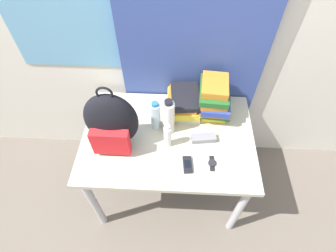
{
  "coord_description": "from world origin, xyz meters",
  "views": [
    {
      "loc": [
        0.05,
        -0.59,
        2.03
      ],
      "look_at": [
        0.0,
        0.36,
        0.81
      ],
      "focal_mm": 28.0,
      "sensor_mm": 36.0,
      "label": 1
    }
  ],
  "objects_px": {
    "cell_phone": "(187,165)",
    "sunglasses_case": "(204,138)",
    "book_stack_left": "(184,103)",
    "sports_bottle": "(169,117)",
    "wristwatch": "(212,163)",
    "book_stack_center": "(214,98)",
    "backpack": "(111,122)",
    "sunscreen_bottle": "(168,136)",
    "water_bottle": "(155,116)"
  },
  "relations": [
    {
      "from": "cell_phone",
      "to": "sunglasses_case",
      "type": "distance_m",
      "value": 0.21
    },
    {
      "from": "book_stack_left",
      "to": "sports_bottle",
      "type": "bearing_deg",
      "value": -118.39
    },
    {
      "from": "sports_bottle",
      "to": "wristwatch",
      "type": "bearing_deg",
      "value": -42.24
    },
    {
      "from": "book_stack_left",
      "to": "wristwatch",
      "type": "height_order",
      "value": "book_stack_left"
    },
    {
      "from": "book_stack_left",
      "to": "sports_bottle",
      "type": "relative_size",
      "value": 1.04
    },
    {
      "from": "wristwatch",
      "to": "book_stack_center",
      "type": "bearing_deg",
      "value": 87.18
    },
    {
      "from": "backpack",
      "to": "sports_bottle",
      "type": "distance_m",
      "value": 0.34
    },
    {
      "from": "book_stack_center",
      "to": "sunglasses_case",
      "type": "relative_size",
      "value": 1.86
    },
    {
      "from": "sunscreen_bottle",
      "to": "wristwatch",
      "type": "relative_size",
      "value": 1.76
    },
    {
      "from": "backpack",
      "to": "sunglasses_case",
      "type": "xyz_separation_m",
      "value": [
        0.53,
        0.04,
        -0.17
      ]
    },
    {
      "from": "sports_bottle",
      "to": "sunglasses_case",
      "type": "bearing_deg",
      "value": -18.45
    },
    {
      "from": "sports_bottle",
      "to": "wristwatch",
      "type": "distance_m",
      "value": 0.37
    },
    {
      "from": "book_stack_left",
      "to": "book_stack_center",
      "type": "bearing_deg",
      "value": -0.86
    },
    {
      "from": "sunglasses_case",
      "to": "book_stack_center",
      "type": "bearing_deg",
      "value": 74.89
    },
    {
      "from": "water_bottle",
      "to": "sunglasses_case",
      "type": "bearing_deg",
      "value": -17.52
    },
    {
      "from": "book_stack_left",
      "to": "sunglasses_case",
      "type": "distance_m",
      "value": 0.28
    },
    {
      "from": "book_stack_left",
      "to": "sunglasses_case",
      "type": "relative_size",
      "value": 1.72
    },
    {
      "from": "sunglasses_case",
      "to": "sunscreen_bottle",
      "type": "bearing_deg",
      "value": -168.99
    },
    {
      "from": "wristwatch",
      "to": "water_bottle",
      "type": "bearing_deg",
      "value": 142.95
    },
    {
      "from": "water_bottle",
      "to": "cell_phone",
      "type": "xyz_separation_m",
      "value": [
        0.2,
        -0.28,
        -0.09
      ]
    },
    {
      "from": "book_stack_center",
      "to": "water_bottle",
      "type": "relative_size",
      "value": 1.34
    },
    {
      "from": "book_stack_center",
      "to": "wristwatch",
      "type": "distance_m",
      "value": 0.42
    },
    {
      "from": "backpack",
      "to": "book_stack_center",
      "type": "distance_m",
      "value": 0.66
    },
    {
      "from": "book_stack_left",
      "to": "sunscreen_bottle",
      "type": "xyz_separation_m",
      "value": [
        -0.09,
        -0.28,
        0.01
      ]
    },
    {
      "from": "book_stack_left",
      "to": "sports_bottle",
      "type": "distance_m",
      "value": 0.2
    },
    {
      "from": "book_stack_center",
      "to": "backpack",
      "type": "bearing_deg",
      "value": -155.23
    },
    {
      "from": "cell_phone",
      "to": "book_stack_center",
      "type": "bearing_deg",
      "value": 68.97
    },
    {
      "from": "water_bottle",
      "to": "cell_phone",
      "type": "distance_m",
      "value": 0.36
    },
    {
      "from": "sports_bottle",
      "to": "sunglasses_case",
      "type": "distance_m",
      "value": 0.25
    },
    {
      "from": "book_stack_left",
      "to": "cell_phone",
      "type": "distance_m",
      "value": 0.43
    },
    {
      "from": "water_bottle",
      "to": "sunscreen_bottle",
      "type": "height_order",
      "value": "water_bottle"
    },
    {
      "from": "book_stack_left",
      "to": "sunscreen_bottle",
      "type": "distance_m",
      "value": 0.29
    },
    {
      "from": "sunscreen_bottle",
      "to": "cell_phone",
      "type": "relative_size",
      "value": 1.59
    },
    {
      "from": "sunscreen_bottle",
      "to": "sunglasses_case",
      "type": "xyz_separation_m",
      "value": [
        0.21,
        0.04,
        -0.06
      ]
    },
    {
      "from": "backpack",
      "to": "book_stack_center",
      "type": "bearing_deg",
      "value": 24.77
    },
    {
      "from": "water_bottle",
      "to": "sports_bottle",
      "type": "bearing_deg",
      "value": -15.03
    },
    {
      "from": "book_stack_left",
      "to": "book_stack_center",
      "type": "relative_size",
      "value": 0.93
    },
    {
      "from": "water_bottle",
      "to": "wristwatch",
      "type": "bearing_deg",
      "value": -37.05
    },
    {
      "from": "sunglasses_case",
      "to": "wristwatch",
      "type": "xyz_separation_m",
      "value": [
        0.04,
        -0.16,
        -0.01
      ]
    },
    {
      "from": "water_bottle",
      "to": "sports_bottle",
      "type": "relative_size",
      "value": 0.84
    },
    {
      "from": "water_bottle",
      "to": "sunglasses_case",
      "type": "distance_m",
      "value": 0.32
    },
    {
      "from": "book_stack_left",
      "to": "water_bottle",
      "type": "relative_size",
      "value": 1.24
    },
    {
      "from": "wristwatch",
      "to": "sunscreen_bottle",
      "type": "bearing_deg",
      "value": 154.54
    },
    {
      "from": "backpack",
      "to": "sunglasses_case",
      "type": "height_order",
      "value": "backpack"
    },
    {
      "from": "sports_bottle",
      "to": "sunscreen_bottle",
      "type": "relative_size",
      "value": 1.46
    },
    {
      "from": "book_stack_left",
      "to": "book_stack_center",
      "type": "distance_m",
      "value": 0.2
    },
    {
      "from": "backpack",
      "to": "book_stack_left",
      "type": "bearing_deg",
      "value": 34.43
    },
    {
      "from": "water_bottle",
      "to": "sunglasses_case",
      "type": "height_order",
      "value": "water_bottle"
    },
    {
      "from": "sports_bottle",
      "to": "cell_phone",
      "type": "xyz_separation_m",
      "value": [
        0.12,
        -0.26,
        -0.11
      ]
    },
    {
      "from": "water_bottle",
      "to": "cell_phone",
      "type": "relative_size",
      "value": 1.94
    }
  ]
}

